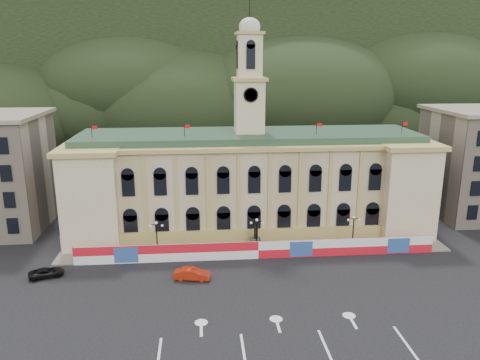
{
  "coord_description": "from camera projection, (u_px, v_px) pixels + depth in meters",
  "views": [
    {
      "loc": [
        -7.66,
        -44.5,
        27.3
      ],
      "look_at": [
        -2.29,
        18.0,
        10.55
      ],
      "focal_mm": 35.0,
      "sensor_mm": 36.0,
      "label": 1
    }
  ],
  "objects": [
    {
      "name": "ground",
      "position": [
        275.0,
        316.0,
        50.51
      ],
      "size": [
        260.0,
        260.0,
        0.0
      ],
      "primitive_type": "plane",
      "color": "black",
      "rests_on": "ground"
    },
    {
      "name": "lane_markings",
      "position": [
        283.0,
        344.0,
        45.7
      ],
      "size": [
        26.0,
        10.0,
        0.02
      ],
      "primitive_type": null,
      "color": "white",
      "rests_on": "ground"
    },
    {
      "name": "hill_ridge",
      "position": [
        221.0,
        79.0,
        162.92
      ],
      "size": [
        230.0,
        80.0,
        64.0
      ],
      "color": "black",
      "rests_on": "ground"
    },
    {
      "name": "city_hall",
      "position": [
        249.0,
        181.0,
        75.09
      ],
      "size": [
        56.2,
        17.6,
        37.1
      ],
      "color": "beige",
      "rests_on": "ground"
    },
    {
      "name": "hoarding_fence",
      "position": [
        259.0,
        250.0,
        64.7
      ],
      "size": [
        50.0,
        0.44,
        2.5
      ],
      "color": "red",
      "rests_on": "ground"
    },
    {
      "name": "pavement",
      "position": [
        256.0,
        250.0,
        67.58
      ],
      "size": [
        56.0,
        5.5,
        0.16
      ],
      "primitive_type": "cube",
      "color": "slate",
      "rests_on": "ground"
    },
    {
      "name": "statue",
      "position": [
        256.0,
        242.0,
        67.54
      ],
      "size": [
        1.4,
        1.4,
        3.72
      ],
      "color": "#595651",
      "rests_on": "ground"
    },
    {
      "name": "lamp_left",
      "position": [
        157.0,
        236.0,
        64.93
      ],
      "size": [
        1.96,
        0.44,
        5.15
      ],
      "color": "black",
      "rests_on": "ground"
    },
    {
      "name": "lamp_center",
      "position": [
        257.0,
        232.0,
        66.09
      ],
      "size": [
        1.96,
        0.44,
        5.15
      ],
      "color": "black",
      "rests_on": "ground"
    },
    {
      "name": "lamp_right",
      "position": [
        353.0,
        229.0,
        67.24
      ],
      "size": [
        1.96,
        0.44,
        5.15
      ],
      "color": "black",
      "rests_on": "ground"
    },
    {
      "name": "red_sedan",
      "position": [
        192.0,
        274.0,
        58.71
      ],
      "size": [
        2.94,
        4.98,
        1.48
      ],
      "primitive_type": "imported",
      "rotation": [
        0.0,
        0.0,
        1.42
      ],
      "color": "#A9210C",
      "rests_on": "ground"
    },
    {
      "name": "black_suv",
      "position": [
        46.0,
        273.0,
        59.37
      ],
      "size": [
        4.55,
        5.46,
        1.19
      ],
      "primitive_type": "imported",
      "rotation": [
        0.0,
        0.0,
        1.9
      ],
      "color": "black",
      "rests_on": "ground"
    }
  ]
}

